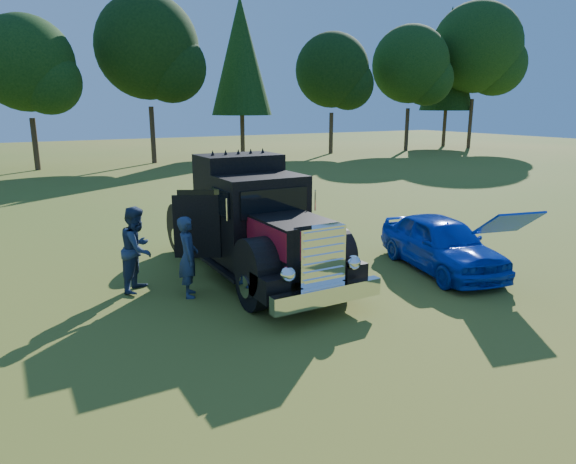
# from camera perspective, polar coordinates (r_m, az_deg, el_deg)

# --- Properties ---
(ground) EXTENTS (120.00, 120.00, 0.00)m
(ground) POSITION_cam_1_polar(r_m,az_deg,el_deg) (11.57, 5.79, -7.58)
(ground) COLOR #3C5E1B
(ground) RESTS_ON ground
(treeline) EXTENTS (74.55, 24.04, 14.00)m
(treeline) POSITION_cam_1_polar(r_m,az_deg,el_deg) (37.82, -14.53, 19.15)
(treeline) COLOR #2D2116
(treeline) RESTS_ON ground
(diamond_t_truck) EXTENTS (3.26, 7.16, 3.00)m
(diamond_t_truck) POSITION_cam_1_polar(r_m,az_deg,el_deg) (12.86, -3.80, 0.64)
(diamond_t_truck) COLOR black
(diamond_t_truck) RESTS_ON ground
(hotrod_coupe) EXTENTS (2.59, 4.50, 1.89)m
(hotrod_coupe) POSITION_cam_1_polar(r_m,az_deg,el_deg) (13.99, 16.70, -1.19)
(hotrod_coupe) COLOR #083EBB
(hotrod_coupe) RESTS_ON ground
(spectator_near) EXTENTS (0.61, 0.77, 1.85)m
(spectator_near) POSITION_cam_1_polar(r_m,az_deg,el_deg) (11.71, -11.03, -2.72)
(spectator_near) COLOR #1D2B43
(spectator_near) RESTS_ON ground
(spectator_far) EXTENTS (1.18, 1.23, 1.99)m
(spectator_far) POSITION_cam_1_polar(r_m,az_deg,el_deg) (12.36, -16.37, -1.81)
(spectator_far) COLOR #20304B
(spectator_far) RESTS_ON ground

